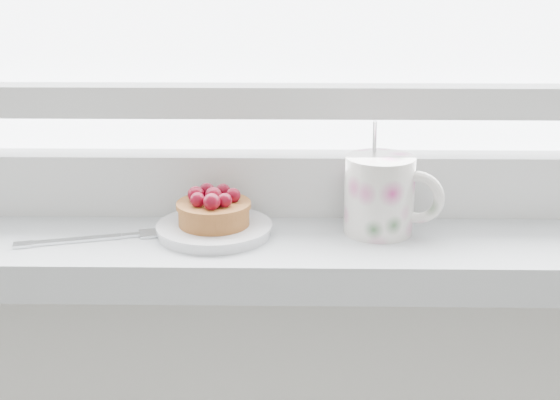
{
  "coord_description": "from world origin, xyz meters",
  "views": [
    {
      "loc": [
        0.01,
        1.11,
        1.24
      ],
      "look_at": [
        -0.0,
        1.88,
        0.98
      ],
      "focal_mm": 50.0,
      "sensor_mm": 36.0,
      "label": 1
    }
  ],
  "objects_px": {
    "raspberry_tart": "(214,209)",
    "floral_mug": "(382,194)",
    "saucer": "(214,229)",
    "fork": "(106,237)"
  },
  "relations": [
    {
      "from": "raspberry_tart",
      "to": "fork",
      "type": "height_order",
      "value": "raspberry_tart"
    },
    {
      "from": "raspberry_tart",
      "to": "fork",
      "type": "xyz_separation_m",
      "value": [
        -0.11,
        -0.01,
        -0.03
      ]
    },
    {
      "from": "saucer",
      "to": "fork",
      "type": "bearing_deg",
      "value": -172.71
    },
    {
      "from": "floral_mug",
      "to": "raspberry_tart",
      "type": "bearing_deg",
      "value": -176.49
    },
    {
      "from": "saucer",
      "to": "floral_mug",
      "type": "relative_size",
      "value": 1.03
    },
    {
      "from": "raspberry_tart",
      "to": "floral_mug",
      "type": "bearing_deg",
      "value": 3.51
    },
    {
      "from": "saucer",
      "to": "floral_mug",
      "type": "bearing_deg",
      "value": 3.48
    },
    {
      "from": "floral_mug",
      "to": "saucer",
      "type": "bearing_deg",
      "value": -176.52
    },
    {
      "from": "raspberry_tart",
      "to": "fork",
      "type": "bearing_deg",
      "value": -172.75
    },
    {
      "from": "floral_mug",
      "to": "fork",
      "type": "relative_size",
      "value": 0.64
    }
  ]
}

